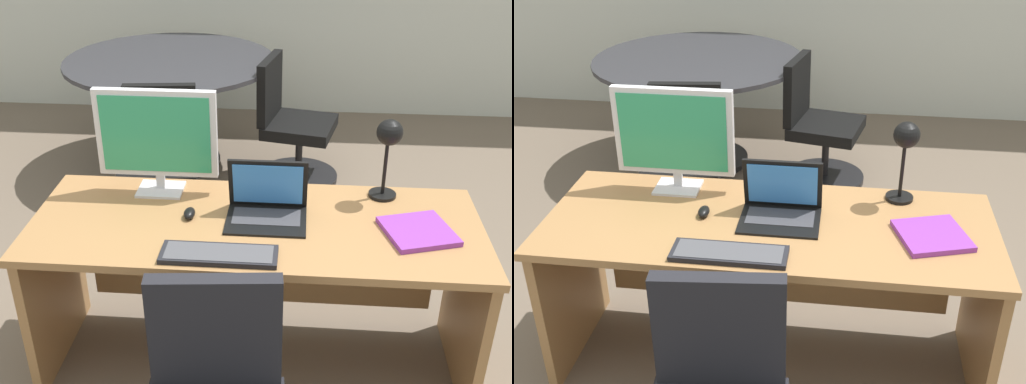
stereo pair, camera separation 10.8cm
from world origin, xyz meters
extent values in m
plane|color=#6B5B4C|center=(0.00, 1.50, 0.00)|extent=(12.00, 12.00, 0.00)
cube|color=#9E7042|center=(0.00, 0.00, 0.72)|extent=(1.85, 0.72, 0.03)
cube|color=#9E7042|center=(-0.90, 0.00, 0.35)|extent=(0.04, 0.63, 0.71)
cube|color=#9E7042|center=(0.90, 0.00, 0.35)|extent=(0.04, 0.63, 0.71)
cube|color=#9E7042|center=(0.00, 0.27, 0.39)|extent=(1.62, 0.02, 0.49)
cube|color=silver|center=(-0.44, 0.24, 0.75)|extent=(0.20, 0.16, 0.01)
cube|color=silver|center=(-0.44, 0.25, 0.79)|extent=(0.04, 0.02, 0.07)
cube|color=silver|center=(-0.44, 0.24, 1.02)|extent=(0.52, 0.04, 0.39)
cube|color=#2D9966|center=(-0.44, 0.22, 1.02)|extent=(0.47, 0.00, 0.34)
cube|color=black|center=(0.04, 0.01, 0.75)|extent=(0.33, 0.25, 0.01)
cube|color=#38383D|center=(0.04, 0.03, 0.75)|extent=(0.28, 0.14, 0.00)
cube|color=black|center=(0.04, 0.11, 0.86)|extent=(0.33, 0.06, 0.23)
cube|color=#3F8CEA|center=(0.04, 0.10, 0.86)|extent=(0.29, 0.05, 0.19)
cube|color=black|center=(-0.11, -0.26, 0.75)|extent=(0.44, 0.14, 0.02)
cube|color=#47474C|center=(-0.11, -0.26, 0.76)|extent=(0.40, 0.12, 0.00)
ellipsoid|color=black|center=(-0.27, 0.02, 0.76)|extent=(0.05, 0.08, 0.04)
cylinder|color=black|center=(0.54, 0.27, 0.75)|extent=(0.12, 0.12, 0.01)
cylinder|color=black|center=(0.54, 0.27, 0.88)|extent=(0.02, 0.02, 0.26)
sphere|color=black|center=(0.54, 0.24, 1.05)|extent=(0.11, 0.11, 0.11)
cube|color=purple|center=(0.65, -0.04, 0.75)|extent=(0.32, 0.32, 0.02)
cube|color=black|center=(-0.08, -0.62, 0.69)|extent=(0.44, 0.10, 0.43)
cylinder|color=black|center=(-0.78, 2.07, 0.02)|extent=(0.67, 0.67, 0.04)
cylinder|color=black|center=(-0.78, 2.07, 0.41)|extent=(0.08, 0.08, 0.73)
cylinder|color=#2D2D33|center=(-0.78, 2.07, 0.79)|extent=(1.48, 1.48, 0.03)
cylinder|color=black|center=(-0.67, 1.13, 0.02)|extent=(0.56, 0.56, 0.04)
cylinder|color=black|center=(-0.67, 1.13, 0.21)|extent=(0.05, 0.05, 0.34)
cube|color=black|center=(-0.67, 1.13, 0.42)|extent=(0.51, 0.51, 0.08)
cube|color=black|center=(-0.69, 1.34, 0.66)|extent=(0.44, 0.11, 0.40)
cylinder|color=black|center=(0.15, 1.87, 0.02)|extent=(0.56, 0.56, 0.04)
cylinder|color=black|center=(0.15, 1.87, 0.20)|extent=(0.05, 0.05, 0.32)
cube|color=black|center=(0.15, 1.87, 0.40)|extent=(0.55, 0.55, 0.08)
cube|color=black|center=(-0.06, 1.92, 0.66)|extent=(0.15, 0.44, 0.43)
camera|label=1|loc=(0.18, -2.20, 2.06)|focal=44.12mm
camera|label=2|loc=(0.29, -2.18, 2.06)|focal=44.12mm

